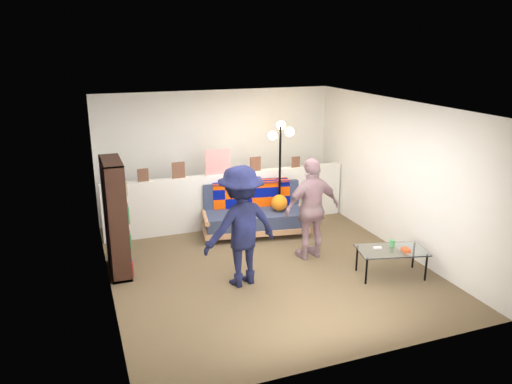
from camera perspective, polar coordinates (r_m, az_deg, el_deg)
ground at (r=7.63m, az=1.06°, el=-8.40°), size 5.00×5.00×0.00m
room_shell at (r=7.50m, az=-0.19°, el=4.69°), size 4.60×5.05×2.45m
half_wall_ledge at (r=9.03m, az=-3.10°, el=-0.91°), size 4.45×0.15×1.00m
ledge_decor at (r=8.76m, az=-4.54°, el=3.11°), size 2.97×0.02×0.45m
futon_sofa at (r=8.75m, az=-0.14°, el=-2.43°), size 1.92×1.13×0.78m
bookshelf at (r=7.43m, az=-15.74°, el=-3.21°), size 0.28×0.84×1.68m
coffee_table at (r=7.43m, az=15.29°, el=-6.55°), size 1.06×0.74×0.50m
floor_lamp at (r=8.72m, az=2.82°, el=4.37°), size 0.40×0.36×1.93m
person_left at (r=6.79m, az=-1.74°, el=-3.93°), size 1.20×0.85×1.69m
person_right at (r=7.68m, az=6.42°, el=-1.92°), size 0.96×0.47×1.59m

